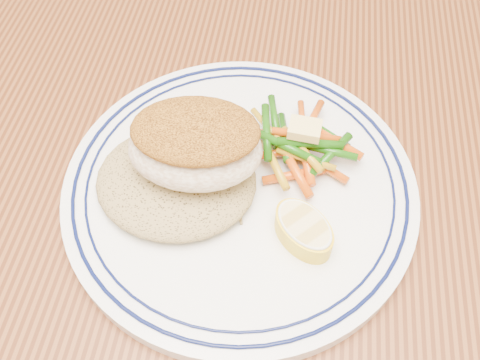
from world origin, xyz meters
name	(u,v)px	position (x,y,z in m)	size (l,w,h in m)	color
dining_table	(218,228)	(0.00, 0.00, 0.65)	(1.50, 0.90, 0.75)	#4D230F
plate	(240,187)	(0.03, -0.02, 0.76)	(0.30, 0.30, 0.02)	white
rice_pilaf	(176,178)	(-0.03, -0.03, 0.78)	(0.13, 0.12, 0.03)	olive
fish_fillet	(195,144)	(-0.01, -0.02, 0.81)	(0.11, 0.08, 0.05)	white
vegetable_pile	(300,146)	(0.07, 0.02, 0.78)	(0.10, 0.11, 0.03)	#D04B0A
butter_pat	(305,129)	(0.07, 0.02, 0.80)	(0.03, 0.02, 0.01)	#F5DB78
lemon_wedge	(304,229)	(0.08, -0.06, 0.78)	(0.07, 0.07, 0.02)	yellow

